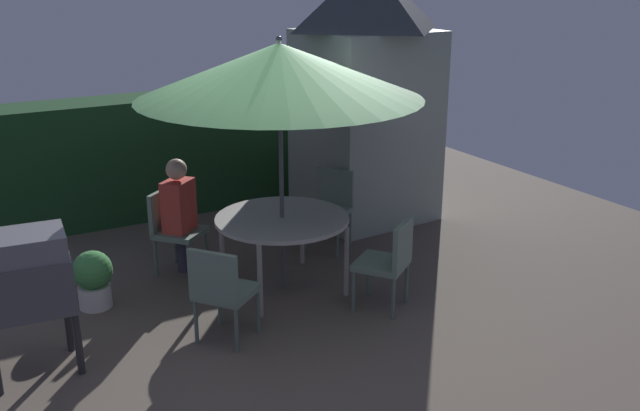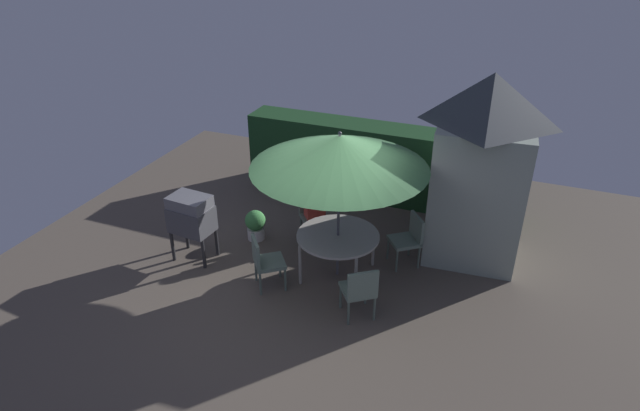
{
  "view_description": "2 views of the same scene",
  "coord_description": "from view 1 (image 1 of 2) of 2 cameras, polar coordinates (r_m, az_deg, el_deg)",
  "views": [
    {
      "loc": [
        -2.72,
        -5.54,
        3.17
      ],
      "look_at": [
        0.5,
        0.21,
        0.94
      ],
      "focal_mm": 40.32,
      "sensor_mm": 36.0,
      "label": 1
    },
    {
      "loc": [
        2.73,
        -6.51,
        5.37
      ],
      "look_at": [
        -0.06,
        0.51,
        1.25
      ],
      "focal_mm": 30.52,
      "sensor_mm": 36.0,
      "label": 2
    }
  ],
  "objects": [
    {
      "name": "bbq_grill",
      "position": [
        6.1,
        -22.42,
        -5.22
      ],
      "size": [
        0.74,
        0.56,
        1.2
      ],
      "color": "#47474C",
      "rests_on": "ground"
    },
    {
      "name": "potted_plant_by_shed",
      "position": [
        7.26,
        -17.56,
        -5.48
      ],
      "size": [
        0.38,
        0.38,
        0.57
      ],
      "color": "silver",
      "rests_on": "ground"
    },
    {
      "name": "chair_toward_house",
      "position": [
        8.33,
        0.85,
        0.14
      ],
      "size": [
        0.65,
        0.65,
        0.9
      ],
      "color": "slate",
      "rests_on": "ground"
    },
    {
      "name": "patio_table",
      "position": [
        7.18,
        -3.02,
        -1.33
      ],
      "size": [
        1.34,
        1.34,
        0.77
      ],
      "color": "#B2ADA3",
      "rests_on": "ground"
    },
    {
      "name": "chair_toward_hedge",
      "position": [
        6.84,
        5.55,
        -4.2
      ],
      "size": [
        0.65,
        0.65,
        0.9
      ],
      "color": "slate",
      "rests_on": "ground"
    },
    {
      "name": "chair_near_shed",
      "position": [
        7.8,
        -11.59,
        -1.56
      ],
      "size": [
        0.65,
        0.65,
        0.9
      ],
      "color": "slate",
      "rests_on": "ground"
    },
    {
      "name": "person_in_red",
      "position": [
        7.67,
        -11.16,
        0.2
      ],
      "size": [
        0.41,
        0.4,
        1.26
      ],
      "color": "#CC3D33",
      "rests_on": "ground"
    },
    {
      "name": "chair_far_side",
      "position": [
        6.27,
        -7.85,
        -6.51
      ],
      "size": [
        0.65,
        0.65,
        0.9
      ],
      "color": "slate",
      "rests_on": "ground"
    },
    {
      "name": "garden_shed",
      "position": [
        9.14,
        3.69,
        9.05
      ],
      "size": [
        1.68,
        1.58,
        3.22
      ],
      "color": "gray",
      "rests_on": "ground"
    },
    {
      "name": "hedge_backdrop",
      "position": [
        9.74,
        -12.15,
        4.05
      ],
      "size": [
        5.52,
        0.76,
        1.56
      ],
      "color": "#193D1E",
      "rests_on": "ground"
    },
    {
      "name": "patio_umbrella",
      "position": [
        6.82,
        -3.24,
        10.61
      ],
      "size": [
        2.73,
        2.73,
        2.54
      ],
      "color": "#4C4C51",
      "rests_on": "ground"
    },
    {
      "name": "ground_plane",
      "position": [
        6.94,
        -2.79,
        -8.52
      ],
      "size": [
        11.0,
        11.0,
        0.0
      ],
      "primitive_type": "plane",
      "color": "brown"
    }
  ]
}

